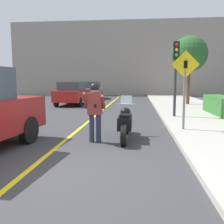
{
  "coord_description": "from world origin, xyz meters",
  "views": [
    {
      "loc": [
        1.51,
        -4.52,
        1.74
      ],
      "look_at": [
        0.73,
        3.04,
        0.79
      ],
      "focal_mm": 40.0,
      "sensor_mm": 36.0,
      "label": 1
    }
  ],
  "objects_px": {
    "parked_car_red": "(73,93)",
    "parked_car_grey": "(91,90)",
    "crossing_sign": "(185,82)",
    "street_tree": "(189,54)",
    "person_biker": "(95,106)",
    "traffic_light": "(176,65)",
    "motorcycle": "(125,123)"
  },
  "relations": [
    {
      "from": "street_tree",
      "to": "motorcycle",
      "type": "bearing_deg",
      "value": -110.01
    },
    {
      "from": "crossing_sign",
      "to": "street_tree",
      "type": "distance_m",
      "value": 9.89
    },
    {
      "from": "motorcycle",
      "to": "traffic_light",
      "type": "xyz_separation_m",
      "value": [
        2.05,
        4.23,
        1.98
      ]
    },
    {
      "from": "traffic_light",
      "to": "parked_car_grey",
      "type": "distance_m",
      "value": 14.16
    },
    {
      "from": "motorcycle",
      "to": "parked_car_grey",
      "type": "distance_m",
      "value": 17.36
    },
    {
      "from": "motorcycle",
      "to": "street_tree",
      "type": "distance_m",
      "value": 11.72
    },
    {
      "from": "parked_car_red",
      "to": "parked_car_grey",
      "type": "height_order",
      "value": "same"
    },
    {
      "from": "motorcycle",
      "to": "street_tree",
      "type": "bearing_deg",
      "value": 69.99
    },
    {
      "from": "person_biker",
      "to": "parked_car_grey",
      "type": "xyz_separation_m",
      "value": [
        -3.35,
        17.32,
        -0.18
      ]
    },
    {
      "from": "motorcycle",
      "to": "parked_car_grey",
      "type": "height_order",
      "value": "parked_car_grey"
    },
    {
      "from": "street_tree",
      "to": "parked_car_red",
      "type": "relative_size",
      "value": 1.12
    },
    {
      "from": "crossing_sign",
      "to": "street_tree",
      "type": "relative_size",
      "value": 0.55
    },
    {
      "from": "person_biker",
      "to": "parked_car_grey",
      "type": "relative_size",
      "value": 0.4
    },
    {
      "from": "motorcycle",
      "to": "parked_car_grey",
      "type": "xyz_separation_m",
      "value": [
        -4.19,
        16.84,
        0.36
      ]
    },
    {
      "from": "parked_car_grey",
      "to": "person_biker",
      "type": "bearing_deg",
      "value": -79.04
    },
    {
      "from": "parked_car_grey",
      "to": "crossing_sign",
      "type": "bearing_deg",
      "value": -68.82
    },
    {
      "from": "traffic_light",
      "to": "street_tree",
      "type": "distance_m",
      "value": 6.74
    },
    {
      "from": "traffic_light",
      "to": "parked_car_grey",
      "type": "height_order",
      "value": "traffic_light"
    },
    {
      "from": "parked_car_grey",
      "to": "street_tree",
      "type": "bearing_deg",
      "value": -37.63
    },
    {
      "from": "motorcycle",
      "to": "crossing_sign",
      "type": "bearing_deg",
      "value": 30.3
    },
    {
      "from": "motorcycle",
      "to": "parked_car_grey",
      "type": "relative_size",
      "value": 0.53
    },
    {
      "from": "street_tree",
      "to": "parked_car_red",
      "type": "xyz_separation_m",
      "value": [
        -8.26,
        -0.12,
        -2.72
      ]
    },
    {
      "from": "person_biker",
      "to": "parked_car_grey",
      "type": "distance_m",
      "value": 17.64
    },
    {
      "from": "crossing_sign",
      "to": "street_tree",
      "type": "bearing_deg",
      "value": 78.34
    },
    {
      "from": "person_biker",
      "to": "traffic_light",
      "type": "height_order",
      "value": "traffic_light"
    },
    {
      "from": "crossing_sign",
      "to": "parked_car_grey",
      "type": "height_order",
      "value": "crossing_sign"
    },
    {
      "from": "motorcycle",
      "to": "traffic_light",
      "type": "distance_m",
      "value": 5.1
    },
    {
      "from": "street_tree",
      "to": "parked_car_red",
      "type": "distance_m",
      "value": 8.7
    },
    {
      "from": "person_biker",
      "to": "parked_car_red",
      "type": "distance_m",
      "value": 11.55
    },
    {
      "from": "parked_car_red",
      "to": "motorcycle",
      "type": "bearing_deg",
      "value": -67.32
    },
    {
      "from": "motorcycle",
      "to": "person_biker",
      "type": "bearing_deg",
      "value": -150.17
    },
    {
      "from": "parked_car_red",
      "to": "parked_car_grey",
      "type": "xyz_separation_m",
      "value": [
        0.2,
        6.33,
        0.0
      ]
    }
  ]
}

